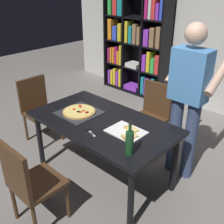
# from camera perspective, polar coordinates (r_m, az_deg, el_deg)

# --- Properties ---
(ground_plane) EXTENTS (12.00, 12.00, 0.00)m
(ground_plane) POSITION_cam_1_polar(r_m,az_deg,el_deg) (3.33, -1.82, -13.27)
(ground_plane) COLOR gray
(back_wall) EXTENTS (6.40, 0.10, 2.80)m
(back_wall) POSITION_cam_1_polar(r_m,az_deg,el_deg) (4.81, 21.26, 16.09)
(back_wall) COLOR silver
(back_wall) RESTS_ON ground_plane
(dining_table) EXTENTS (1.58, 0.88, 0.75)m
(dining_table) POSITION_cam_1_polar(r_m,az_deg,el_deg) (2.95, -2.00, -3.18)
(dining_table) COLOR black
(dining_table) RESTS_ON ground_plane
(chair_near_camera) EXTENTS (0.42, 0.42, 0.90)m
(chair_near_camera) POSITION_cam_1_polar(r_m,az_deg,el_deg) (2.59, -17.04, -13.59)
(chair_near_camera) COLOR #472D19
(chair_near_camera) RESTS_ON ground_plane
(chair_far_side) EXTENTS (0.42, 0.42, 0.90)m
(chair_far_side) POSITION_cam_1_polar(r_m,az_deg,el_deg) (3.65, 8.37, -0.07)
(chair_far_side) COLOR #472D19
(chair_far_side) RESTS_ON ground_plane
(chair_left_end) EXTENTS (0.42, 0.42, 0.90)m
(chair_left_end) POSITION_cam_1_polar(r_m,az_deg,el_deg) (3.93, -15.22, 1.22)
(chair_left_end) COLOR #472D19
(chair_left_end) RESTS_ON ground_plane
(bookshelf) EXTENTS (1.40, 0.35, 1.95)m
(bookshelf) POSITION_cam_1_polar(r_m,az_deg,el_deg) (5.42, 5.15, 13.73)
(bookshelf) COLOR black
(bookshelf) RESTS_ON ground_plane
(person_serving_pizza) EXTENTS (0.55, 0.54, 1.75)m
(person_serving_pizza) POSITION_cam_1_polar(r_m,az_deg,el_deg) (3.01, 15.70, 3.39)
(person_serving_pizza) COLOR #38476B
(person_serving_pizza) RESTS_ON ground_plane
(pepperoni_pizza_on_tray) EXTENTS (0.42, 0.42, 0.04)m
(pepperoni_pizza_on_tray) POSITION_cam_1_polar(r_m,az_deg,el_deg) (3.08, -6.88, 0.03)
(pepperoni_pizza_on_tray) COLOR #2D2D33
(pepperoni_pizza_on_tray) RESTS_ON dining_table
(pizza_slices_on_towel) EXTENTS (0.36, 0.28, 0.03)m
(pizza_slices_on_towel) POSITION_cam_1_polar(r_m,az_deg,el_deg) (2.69, 3.24, -4.19)
(pizza_slices_on_towel) COLOR white
(pizza_slices_on_towel) RESTS_ON dining_table
(wine_bottle) EXTENTS (0.07, 0.07, 0.32)m
(wine_bottle) POSITION_cam_1_polar(r_m,az_deg,el_deg) (2.33, 3.70, -6.33)
(wine_bottle) COLOR #194723
(wine_bottle) RESTS_ON dining_table
(kitchen_scissors) EXTENTS (0.20, 0.11, 0.01)m
(kitchen_scissors) POSITION_cam_1_polar(r_m,az_deg,el_deg) (2.72, -4.81, -3.90)
(kitchen_scissors) COLOR silver
(kitchen_scissors) RESTS_ON dining_table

